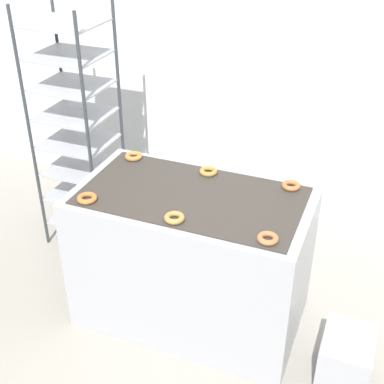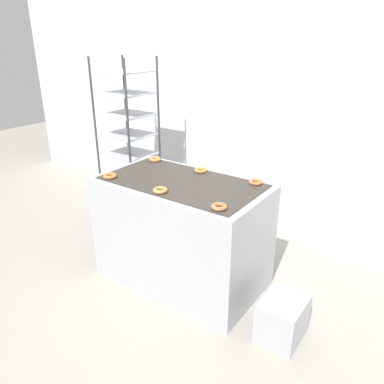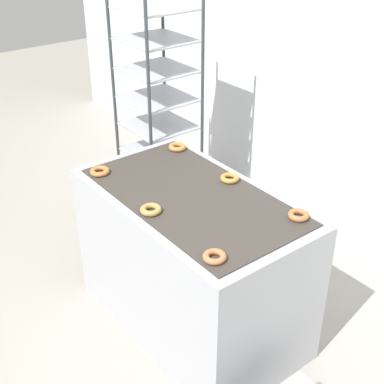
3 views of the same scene
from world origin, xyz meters
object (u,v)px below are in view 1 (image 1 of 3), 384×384
object	(u,v)px
fryer_machine	(192,258)
glaze_bin	(345,358)
donut_near_right	(268,238)
donut_far_right	(291,186)
donut_far_center	(209,171)
donut_near_left	(87,198)
donut_far_left	(134,156)
donut_near_center	(174,218)
baking_rack_cart	(77,129)

from	to	relation	value
fryer_machine	glaze_bin	distance (m)	1.09
donut_near_right	donut_far_right	world-z (taller)	same
fryer_machine	glaze_bin	xyz separation A→B (m)	(1.03, -0.17, -0.31)
glaze_bin	donut_far_center	world-z (taller)	donut_far_center
donut_far_center	donut_near_right	bearing A→B (deg)	-46.44
donut_near_left	donut_far_left	xyz separation A→B (m)	(0.01, 0.58, 0.00)
fryer_machine	donut_near_center	distance (m)	0.57
donut_near_center	donut_far_left	xyz separation A→B (m)	(-0.54, 0.58, 0.00)
donut_far_center	donut_far_right	xyz separation A→B (m)	(0.53, 0.02, 0.00)
baking_rack_cart	donut_far_right	xyz separation A→B (m)	(1.67, -0.26, 0.01)
fryer_machine	donut_near_right	bearing A→B (deg)	-27.62
donut_near_left	baking_rack_cart	bearing A→B (deg)	125.43
donut_near_right	glaze_bin	bearing A→B (deg)	12.28
glaze_bin	donut_far_center	bearing A→B (deg)	156.26
fryer_machine	donut_far_center	distance (m)	0.56
donut_far_center	baking_rack_cart	bearing A→B (deg)	166.57
fryer_machine	donut_far_left	world-z (taller)	donut_far_left
donut_near_left	donut_far_right	size ratio (longest dim) A/B	1.05
fryer_machine	donut_far_right	world-z (taller)	donut_far_right
donut_far_left	donut_far_center	bearing A→B (deg)	-0.98
baking_rack_cart	donut_near_center	world-z (taller)	baking_rack_cart
donut_far_center	donut_near_left	bearing A→B (deg)	-133.97
donut_near_center	glaze_bin	bearing A→B (deg)	6.30
donut_near_right	donut_near_left	bearing A→B (deg)	-179.77
baking_rack_cart	donut_far_left	distance (m)	0.66
donut_near_left	donut_near_right	xyz separation A→B (m)	(1.08, 0.00, -0.00)
donut_near_right	donut_near_center	bearing A→B (deg)	-179.48
baking_rack_cart	donut_near_left	xyz separation A→B (m)	(0.60, -0.84, 0.01)
donut_far_left	glaze_bin	bearing A→B (deg)	-16.45
glaze_bin	donut_near_center	size ratio (longest dim) A/B	3.11
fryer_machine	baking_rack_cart	world-z (taller)	baking_rack_cart
donut_near_left	donut_near_right	bearing A→B (deg)	0.23
donut_far_right	donut_far_left	bearing A→B (deg)	-179.56
fryer_machine	baking_rack_cart	bearing A→B (deg)	154.09
baking_rack_cart	donut_far_center	size ratio (longest dim) A/B	16.43
glaze_bin	donut_near_center	world-z (taller)	donut_near_center
fryer_machine	donut_far_center	xyz separation A→B (m)	(0.00, 0.28, 0.49)
donut_near_left	donut_near_right	size ratio (longest dim) A/B	1.05
glaze_bin	donut_far_center	size ratio (longest dim) A/B	3.15
donut_near_right	donut_far_right	xyz separation A→B (m)	(-0.01, 0.58, 0.00)
fryer_machine	donut_near_right	distance (m)	0.78
baking_rack_cart	glaze_bin	world-z (taller)	baking_rack_cart
donut_near_left	donut_near_right	distance (m)	1.08
donut_near_center	donut_far_right	bearing A→B (deg)	48.42
donut_near_center	donut_far_left	world-z (taller)	same
glaze_bin	donut_near_right	distance (m)	0.95
fryer_machine	donut_far_right	bearing A→B (deg)	29.60
donut_near_left	donut_far_left	distance (m)	0.58
donut_near_left	donut_far_center	world-z (taller)	same
donut_far_left	donut_near_right	bearing A→B (deg)	-28.08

